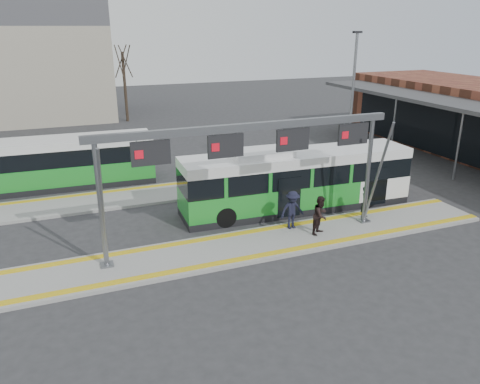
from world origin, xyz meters
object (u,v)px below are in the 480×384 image
object	(u,v)px
gantry	(253,149)
passenger_b	(321,215)
hero_bus	(296,181)
passenger_c	(292,210)
passenger_a	(365,202)

from	to	relation	value
gantry	passenger_b	size ratio (longest dim) A/B	7.33
hero_bus	passenger_c	world-z (taller)	hero_bus
passenger_a	passenger_c	xyz separation A→B (m)	(-3.94, 0.11, 0.13)
hero_bus	passenger_b	size ratio (longest dim) A/B	6.83
hero_bus	passenger_c	distance (m)	2.99
hero_bus	passenger_c	xyz separation A→B (m)	(-1.53, -2.52, -0.46)
passenger_a	passenger_c	world-z (taller)	passenger_c
passenger_b	passenger_c	bearing A→B (deg)	101.33
passenger_b	passenger_c	world-z (taller)	passenger_c
passenger_a	hero_bus	bearing A→B (deg)	109.01
passenger_c	gantry	bearing A→B (deg)	-167.00
hero_bus	passenger_c	size ratio (longest dim) A/B	6.71
hero_bus	passenger_c	bearing A→B (deg)	-118.78
gantry	hero_bus	size ratio (longest dim) A/B	1.07
passenger_b	passenger_c	xyz separation A→B (m)	(-0.92, 0.98, 0.02)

